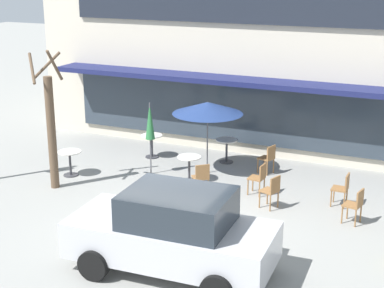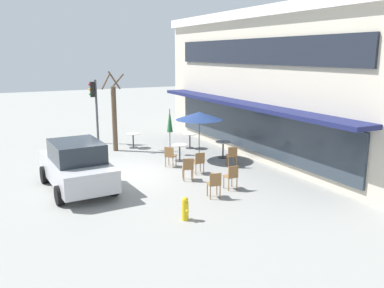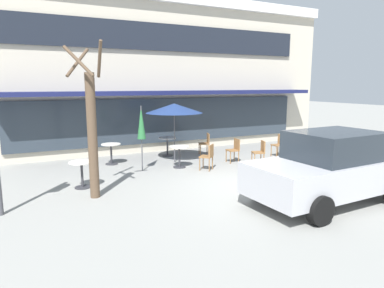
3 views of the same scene
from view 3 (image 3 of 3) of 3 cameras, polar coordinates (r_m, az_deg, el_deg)
ground_plane at (r=10.12m, az=9.28°, el=-6.81°), size 80.00×80.00×0.00m
building_facade at (r=18.73m, az=-8.59°, el=11.20°), size 16.34×9.10×6.71m
cafe_table_near_wall at (r=11.98m, az=-2.12°, el=-1.52°), size 0.70×0.70×0.76m
cafe_table_streetside at (r=13.98m, az=-4.12°, el=0.10°), size 0.70×0.70×0.76m
cafe_table_by_tree at (r=10.11m, az=-17.90°, el=-4.16°), size 0.70×0.70×0.76m
cafe_table_mid_patio at (r=12.80m, az=-13.33°, el=-1.05°), size 0.70×0.70×0.76m
patio_umbrella_green_folded at (r=12.67m, az=-2.98°, el=5.97°), size 2.10×2.10×2.20m
patio_umbrella_cream_folded at (r=11.45m, az=-8.45°, el=3.48°), size 0.28×0.28×2.20m
cafe_chair_0 at (r=14.28m, az=14.31°, el=0.06°), size 0.40×0.40×0.89m
cafe_chair_1 at (r=11.60m, az=2.73°, el=-1.86°), size 0.57×0.57×0.89m
cafe_chair_2 at (r=13.89m, az=18.44°, el=-0.41°), size 0.47×0.47×0.89m
cafe_chair_3 at (r=12.56m, az=11.28°, el=-1.13°), size 0.51×0.51×0.89m
cafe_chair_4 at (r=14.19m, az=2.29°, el=0.30°), size 0.50×0.50×0.89m
cafe_chair_5 at (r=12.85m, az=7.07°, el=-0.77°), size 0.43×0.43×0.89m
parked_sedan at (r=9.05m, az=22.08°, el=-3.64°), size 4.28×2.17×1.76m
street_tree at (r=8.94m, az=-16.38°, el=2.32°), size 0.91×1.15×3.94m
fire_hydrant at (r=13.74m, az=26.95°, el=-1.82°), size 0.36×0.20×0.71m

